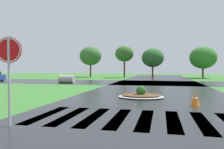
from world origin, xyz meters
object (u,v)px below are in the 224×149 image
at_px(median_island, 141,95).
at_px(drainage_pipe_stack, 67,79).
at_px(stop_sign, 9,60).
at_px(traffic_cone, 195,99).

xyz_separation_m(median_island, drainage_pipe_stack, (-9.02, 10.10, 0.32)).
xyz_separation_m(stop_sign, drainage_pipe_stack, (-5.80, 17.33, -1.50)).
distance_m(median_island, drainage_pipe_stack, 13.55).
height_order(median_island, traffic_cone, median_island).
distance_m(drainage_pipe_stack, traffic_cone, 17.03).
relative_size(drainage_pipe_stack, traffic_cone, 2.68).
relative_size(stop_sign, drainage_pipe_stack, 1.55).
relative_size(median_island, drainage_pipe_stack, 1.57).
bearing_deg(traffic_cone, median_island, 139.33).
height_order(drainage_pipe_stack, traffic_cone, drainage_pipe_stack).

